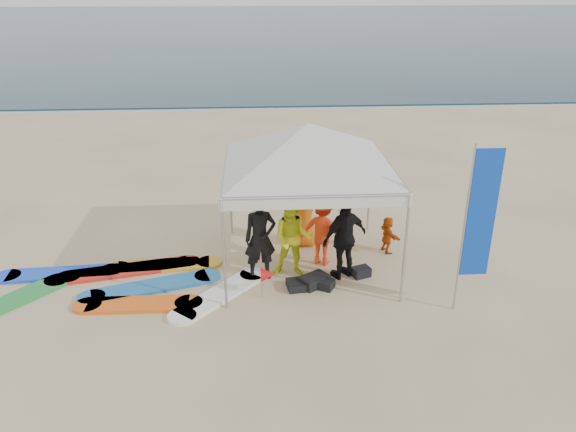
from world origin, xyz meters
The scene contains 14 objects.
ground centered at (0.00, 0.00, 0.00)m, with size 120.00×120.00×0.00m, color beige.
ocean centered at (0.00, 60.00, 0.04)m, with size 160.00×84.00×0.08m, color #0C2633.
shoreline_foam centered at (0.00, 18.20, 0.00)m, with size 160.00×1.20×0.01m, color silver.
person_black_a centered at (-0.72, 2.22, 0.90)m, with size 0.66×0.43×1.80m, color black.
person_yellow centered at (-0.06, 2.28, 0.84)m, with size 0.82×0.64×1.68m, color yellow.
person_orange_a centered at (0.62, 2.75, 0.79)m, with size 1.02×0.58×1.57m, color #FF3D16.
person_black_b centered at (0.99, 2.15, 0.89)m, with size 1.04×0.43×1.78m, color black.
person_orange_b centered at (0.31, 3.67, 0.84)m, with size 0.82×0.54×1.68m, color orange.
person_seated centered at (2.14, 3.19, 0.43)m, with size 0.79×0.25×0.85m, color #C65011.
canopy_tent centered at (0.28, 2.76, 3.09)m, with size 4.71×4.71×3.55m.
feather_flag centered at (3.11, 0.79, 1.89)m, with size 0.55×0.04×3.22m.
marker_pennant centered at (-0.59, 1.42, 0.49)m, with size 0.28×0.28×0.64m.
gear_pile centered at (0.46, 1.81, 0.10)m, with size 1.80×0.83×0.22m.
surfboard_spread centered at (-3.43, 2.06, 0.04)m, with size 5.53×2.56×0.07m.
Camera 1 is at (-0.78, -7.98, 5.82)m, focal length 35.00 mm.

